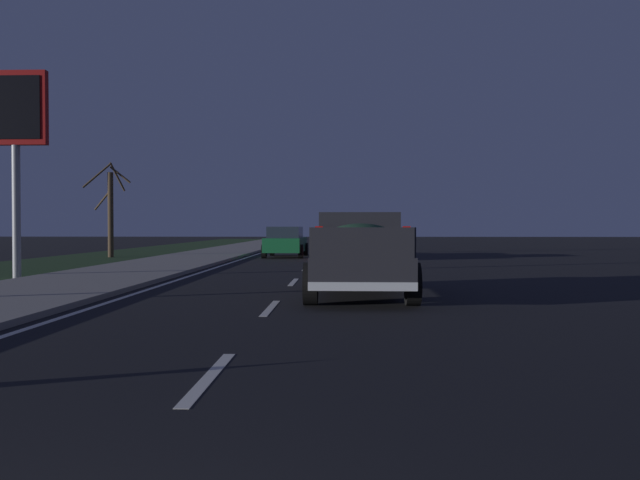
# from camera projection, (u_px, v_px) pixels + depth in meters

# --- Properties ---
(ground) EXTENTS (144.00, 144.00, 0.00)m
(ground) POSITION_uv_depth(u_px,v_px,m) (311.00, 262.00, 28.53)
(ground) COLOR black
(sidewalk_shoulder) EXTENTS (108.00, 4.00, 0.12)m
(sidewalk_shoulder) POSITION_uv_depth(u_px,v_px,m) (180.00, 261.00, 28.73)
(sidewalk_shoulder) COLOR gray
(sidewalk_shoulder) RESTS_ON ground
(grass_verge) EXTENTS (108.00, 6.00, 0.01)m
(grass_verge) POSITION_uv_depth(u_px,v_px,m) (67.00, 262.00, 28.90)
(grass_verge) COLOR #1E3819
(grass_verge) RESTS_ON ground
(lane_markings) EXTENTS (108.60, 3.54, 0.01)m
(lane_markings) POSITION_uv_depth(u_px,v_px,m) (261.00, 259.00, 31.23)
(lane_markings) COLOR silver
(lane_markings) RESTS_ON ground
(pickup_truck) EXTENTS (5.43, 2.30, 1.87)m
(pickup_truck) POSITION_uv_depth(u_px,v_px,m) (360.00, 252.00, 14.76)
(pickup_truck) COLOR #232328
(pickup_truck) RESTS_ON ground
(sedan_green) EXTENTS (4.44, 2.10, 1.54)m
(sedan_green) POSITION_uv_depth(u_px,v_px,m) (286.00, 242.00, 33.50)
(sedan_green) COLOR #14592D
(sedan_green) RESTS_ON ground
(sedan_red) EXTENTS (4.40, 2.03, 1.54)m
(sedan_red) POSITION_uv_depth(u_px,v_px,m) (346.00, 242.00, 31.51)
(sedan_red) COLOR maroon
(sedan_red) RESTS_ON ground
(gas_price_sign) EXTENTS (0.27, 1.90, 6.17)m
(gas_price_sign) POSITION_uv_depth(u_px,v_px,m) (15.00, 124.00, 19.56)
(gas_price_sign) COLOR #99999E
(gas_price_sign) RESTS_ON ground
(bare_tree_far) EXTENTS (1.43, 2.23, 4.80)m
(bare_tree_far) POSITION_uv_depth(u_px,v_px,m) (110.00, 210.00, 33.17)
(bare_tree_far) COLOR #423323
(bare_tree_far) RESTS_ON ground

